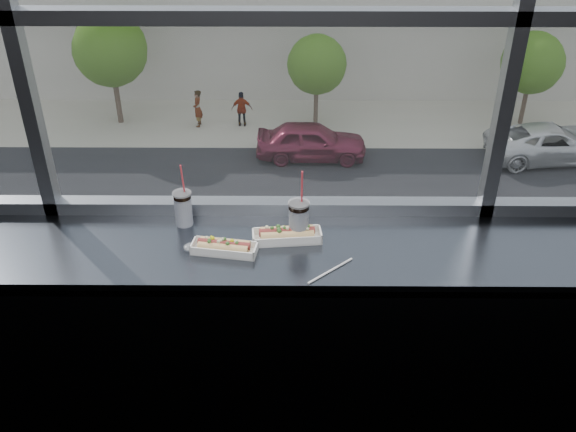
{
  "coord_description": "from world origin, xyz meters",
  "views": [
    {
      "loc": [
        0.11,
        -1.03,
        2.68
      ],
      "look_at": [
        0.09,
        1.23,
        1.25
      ],
      "focal_mm": 40.0,
      "sensor_mm": 36.0,
      "label": 1
    }
  ],
  "objects_px": {
    "hotdog_tray_left": "(224,247)",
    "tree_center": "(317,65)",
    "car_far_c": "(552,137)",
    "car_far_b": "(311,135)",
    "loose_straw": "(330,271)",
    "soda_cup_left": "(183,207)",
    "car_near_b": "(137,235)",
    "pedestrian_b": "(242,106)",
    "tree_right": "(533,63)",
    "pedestrian_a": "(197,105)",
    "car_near_d": "(505,237)",
    "hotdog_tray_right": "(287,235)",
    "car_near_c": "(328,237)",
    "wrapper": "(195,247)",
    "soda_cup_right": "(299,218)",
    "tree_left": "(110,50)"
  },
  "relations": [
    {
      "from": "car_near_d",
      "to": "hotdog_tray_right",
      "type": "bearing_deg",
      "value": 150.96
    },
    {
      "from": "car_far_c",
      "to": "tree_right",
      "type": "xyz_separation_m",
      "value": [
        -0.05,
        4.0,
        2.1
      ]
    },
    {
      "from": "soda_cup_left",
      "to": "car_near_b",
      "type": "bearing_deg",
      "value": 106.97
    },
    {
      "from": "hotdog_tray_right",
      "to": "car_far_b",
      "type": "relative_size",
      "value": 0.04
    },
    {
      "from": "pedestrian_b",
      "to": "tree_left",
      "type": "height_order",
      "value": "tree_left"
    },
    {
      "from": "car_near_d",
      "to": "pedestrian_a",
      "type": "xyz_separation_m",
      "value": [
        -12.22,
        11.56,
        0.1
      ]
    },
    {
      "from": "wrapper",
      "to": "car_near_d",
      "type": "xyz_separation_m",
      "value": [
        7.87,
        16.31,
        -11.03
      ]
    },
    {
      "from": "soda_cup_right",
      "to": "car_near_b",
      "type": "height_order",
      "value": "soda_cup_right"
    },
    {
      "from": "hotdog_tray_right",
      "to": "pedestrian_a",
      "type": "distance_m",
      "value": 30.25
    },
    {
      "from": "tree_right",
      "to": "car_far_c",
      "type": "bearing_deg",
      "value": -89.26
    },
    {
      "from": "car_far_b",
      "to": "car_near_b",
      "type": "xyz_separation_m",
      "value": [
        -6.28,
        -8.0,
        -0.07
      ]
    },
    {
      "from": "hotdog_tray_left",
      "to": "car_far_b",
      "type": "height_order",
      "value": "hotdog_tray_left"
    },
    {
      "from": "car_near_d",
      "to": "tree_right",
      "type": "distance_m",
      "value": 12.92
    },
    {
      "from": "hotdog_tray_left",
      "to": "tree_center",
      "type": "xyz_separation_m",
      "value": [
        1.49,
        28.33,
        -9.01
      ]
    },
    {
      "from": "pedestrian_a",
      "to": "hotdog_tray_right",
      "type": "bearing_deg",
      "value": 9.69
    },
    {
      "from": "hotdog_tray_left",
      "to": "wrapper",
      "type": "distance_m",
      "value": 0.13
    },
    {
      "from": "loose_straw",
      "to": "car_far_b",
      "type": "distance_m",
      "value": 26.79
    },
    {
      "from": "car_far_c",
      "to": "car_near_b",
      "type": "xyz_separation_m",
      "value": [
        -17.2,
        -8.0,
        -0.0
      ]
    },
    {
      "from": "loose_straw",
      "to": "pedestrian_a",
      "type": "xyz_separation_m",
      "value": [
        -4.92,
        28.02,
        -10.93
      ]
    },
    {
      "from": "car_near_b",
      "to": "tree_left",
      "type": "xyz_separation_m",
      "value": [
        -3.46,
        12.0,
        2.71
      ]
    },
    {
      "from": "car_far_c",
      "to": "car_near_b",
      "type": "relative_size",
      "value": 1.0
    },
    {
      "from": "hotdog_tray_right",
      "to": "car_far_b",
      "type": "height_order",
      "value": "hotdog_tray_right"
    },
    {
      "from": "car_far_c",
      "to": "pedestrian_b",
      "type": "bearing_deg",
      "value": 69.77
    },
    {
      "from": "car_near_c",
      "to": "car_far_c",
      "type": "relative_size",
      "value": 0.93
    },
    {
      "from": "tree_left",
      "to": "tree_center",
      "type": "height_order",
      "value": "tree_left"
    },
    {
      "from": "soda_cup_left",
      "to": "car_near_d",
      "type": "relative_size",
      "value": 0.05
    },
    {
      "from": "car_far_b",
      "to": "pedestrian_a",
      "type": "height_order",
      "value": "car_far_b"
    },
    {
      "from": "hotdog_tray_left",
      "to": "car_near_d",
      "type": "bearing_deg",
      "value": 73.75
    },
    {
      "from": "hotdog_tray_right",
      "to": "car_near_c",
      "type": "xyz_separation_m",
      "value": [
        1.31,
        16.24,
        -11.08
      ]
    },
    {
      "from": "pedestrian_b",
      "to": "tree_center",
      "type": "relative_size",
      "value": 0.47
    },
    {
      "from": "soda_cup_right",
      "to": "tree_right",
      "type": "xyz_separation_m",
      "value": [
        11.72,
        28.21,
        -8.96
      ]
    },
    {
      "from": "car_near_b",
      "to": "tree_center",
      "type": "bearing_deg",
      "value": -30.1
    },
    {
      "from": "car_far_b",
      "to": "tree_left",
      "type": "height_order",
      "value": "tree_left"
    },
    {
      "from": "car_far_c",
      "to": "car_near_b",
      "type": "bearing_deg",
      "value": 108.8
    },
    {
      "from": "pedestrian_a",
      "to": "tree_right",
      "type": "distance_m",
      "value": 16.64
    },
    {
      "from": "loose_straw",
      "to": "soda_cup_left",
      "type": "bearing_deg",
      "value": 109.43
    },
    {
      "from": "loose_straw",
      "to": "car_far_b",
      "type": "height_order",
      "value": "loose_straw"
    },
    {
      "from": "soda_cup_right",
      "to": "tree_right",
      "type": "distance_m",
      "value": 31.84
    },
    {
      "from": "pedestrian_b",
      "to": "soda_cup_left",
      "type": "bearing_deg",
      "value": 94.24
    },
    {
      "from": "wrapper",
      "to": "tree_left",
      "type": "xyz_separation_m",
      "value": [
        -8.45,
        28.31,
        -8.27
      ]
    },
    {
      "from": "soda_cup_left",
      "to": "car_far_c",
      "type": "relative_size",
      "value": 0.05
    },
    {
      "from": "car_near_d",
      "to": "pedestrian_b",
      "type": "distance_m",
      "value": 15.31
    },
    {
      "from": "hotdog_tray_right",
      "to": "pedestrian_a",
      "type": "xyz_separation_m",
      "value": [
        -4.74,
        27.8,
        -10.95
      ]
    },
    {
      "from": "soda_cup_right",
      "to": "wrapper",
      "type": "height_order",
      "value": "soda_cup_right"
    },
    {
      "from": "tree_right",
      "to": "soda_cup_right",
      "type": "bearing_deg",
      "value": -112.55
    },
    {
      "from": "car_far_c",
      "to": "car_far_b",
      "type": "bearing_deg",
      "value": 83.86
    },
    {
      "from": "soda_cup_right",
      "to": "loose_straw",
      "type": "height_order",
      "value": "soda_cup_right"
    },
    {
      "from": "tree_right",
      "to": "pedestrian_b",
      "type": "bearing_deg",
      "value": -178.38
    },
    {
      "from": "hotdog_tray_right",
      "to": "car_near_c",
      "type": "distance_m",
      "value": 19.7
    },
    {
      "from": "car_far_c",
      "to": "soda_cup_left",
      "type": "bearing_deg",
      "value": 146.86
    }
  ]
}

